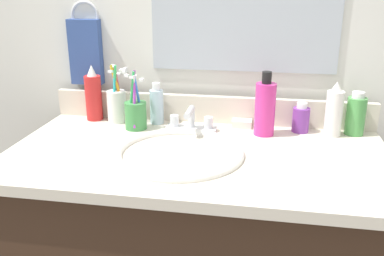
# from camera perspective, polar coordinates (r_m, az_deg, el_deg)

# --- Properties ---
(countertop) EXTENTS (1.07, 0.56, 0.03)m
(countertop) POSITION_cam_1_polar(r_m,az_deg,el_deg) (1.21, 0.65, -3.84)
(countertop) COLOR beige
(countertop) RESTS_ON vanity_cabinet
(backsplash) EXTENTS (1.07, 0.02, 0.09)m
(backsplash) POSITION_cam_1_polar(r_m,az_deg,el_deg) (1.44, 2.39, 2.54)
(backsplash) COLOR beige
(backsplash) RESTS_ON countertop
(back_wall) EXTENTS (2.17, 0.04, 1.30)m
(back_wall) POSITION_cam_1_polar(r_m,az_deg,el_deg) (1.56, 2.60, -3.28)
(back_wall) COLOR silver
(back_wall) RESTS_ON ground_plane
(towel_ring) EXTENTS (0.10, 0.01, 0.10)m
(towel_ring) POSITION_cam_1_polar(r_m,az_deg,el_deg) (1.54, -14.04, 14.29)
(towel_ring) COLOR silver
(hand_towel) EXTENTS (0.11, 0.04, 0.22)m
(hand_towel) POSITION_cam_1_polar(r_m,az_deg,el_deg) (1.54, -13.94, 9.77)
(hand_towel) COLOR #334C8C
(sink_basin) EXTENTS (0.36, 0.36, 0.11)m
(sink_basin) POSITION_cam_1_polar(r_m,az_deg,el_deg) (1.20, -1.75, -4.84)
(sink_basin) COLOR white
(sink_basin) RESTS_ON countertop
(faucet) EXTENTS (0.16, 0.10, 0.08)m
(faucet) POSITION_cam_1_polar(r_m,az_deg,el_deg) (1.35, -0.13, 0.71)
(faucet) COLOR silver
(faucet) RESTS_ON countertop
(bottle_gel_clear) EXTENTS (0.05, 0.05, 0.14)m
(bottle_gel_clear) POSITION_cam_1_polar(r_m,az_deg,el_deg) (1.43, -4.72, 3.02)
(bottle_gel_clear) COLOR silver
(bottle_gel_clear) RESTS_ON countertop
(bottle_spray_red) EXTENTS (0.06, 0.06, 0.19)m
(bottle_spray_red) POSITION_cam_1_polar(r_m,az_deg,el_deg) (1.49, -12.97, 4.19)
(bottle_spray_red) COLOR red
(bottle_spray_red) RESTS_ON countertop
(bottle_lotion_white) EXTENTS (0.05, 0.05, 0.17)m
(bottle_lotion_white) POSITION_cam_1_polar(r_m,az_deg,el_deg) (1.37, 18.36, 2.12)
(bottle_lotion_white) COLOR white
(bottle_lotion_white) RESTS_ON countertop
(bottle_cream_purple) EXTENTS (0.05, 0.05, 0.09)m
(bottle_cream_purple) POSITION_cam_1_polar(r_m,az_deg,el_deg) (1.39, 14.27, 1.20)
(bottle_cream_purple) COLOR #7A3899
(bottle_cream_purple) RESTS_ON countertop
(bottle_soap_pink) EXTENTS (0.06, 0.06, 0.20)m
(bottle_soap_pink) POSITION_cam_1_polar(r_m,az_deg,el_deg) (1.33, 9.68, 2.64)
(bottle_soap_pink) COLOR #D8338C
(bottle_soap_pink) RESTS_ON countertop
(bottle_toner_green) EXTENTS (0.06, 0.06, 0.13)m
(bottle_toner_green) POSITION_cam_1_polar(r_m,az_deg,el_deg) (1.41, 20.94, 1.64)
(bottle_toner_green) COLOR #4C9E4C
(bottle_toner_green) RESTS_ON countertop
(cup_white_ceramic) EXTENTS (0.07, 0.08, 0.20)m
(cup_white_ceramic) POSITION_cam_1_polar(r_m,az_deg,el_deg) (1.46, -9.95, 3.19)
(cup_white_ceramic) COLOR white
(cup_white_ceramic) RESTS_ON countertop
(cup_green) EXTENTS (0.07, 0.08, 0.19)m
(cup_green) POSITION_cam_1_polar(r_m,az_deg,el_deg) (1.38, -7.50, 1.94)
(cup_green) COLOR #3F8C47
(cup_green) RESTS_ON countertop
(soap_bar) EXTENTS (0.06, 0.04, 0.02)m
(soap_bar) POSITION_cam_1_polar(r_m,az_deg,el_deg) (1.41, 6.65, 0.61)
(soap_bar) COLOR white
(soap_bar) RESTS_ON countertop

